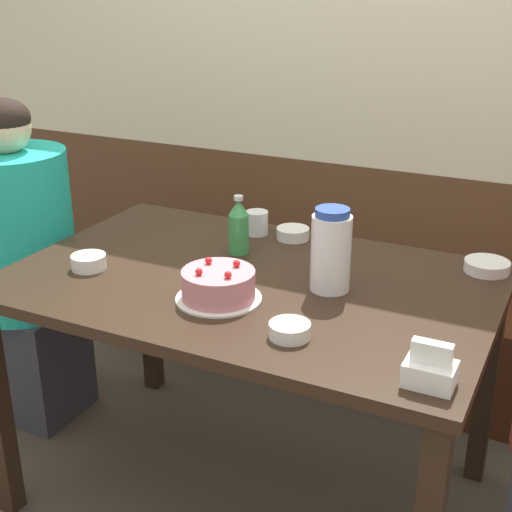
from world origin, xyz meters
The scene contains 14 objects.
ground_plane centered at (0.00, 0.00, 0.00)m, with size 12.00×12.00×0.00m, color #4C4238.
back_wall centered at (0.00, 1.05, 1.25)m, with size 4.80×0.04×2.50m.
bench_seat centered at (0.00, 0.83, 0.21)m, with size 2.18×0.38×0.43m.
dining_table centered at (0.00, 0.00, 0.68)m, with size 1.41×0.92×0.78m.
birthday_cake centered at (-0.01, -0.17, 0.82)m, with size 0.24×0.24×0.10m.
water_pitcher centered at (0.24, 0.03, 0.89)m, with size 0.11×0.11×0.24m.
soju_bottle centered at (-0.12, 0.17, 0.86)m, with size 0.06×0.06×0.19m.
napkin_holder centered at (0.61, -0.35, 0.81)m, with size 0.11×0.08×0.11m.
bowl_soup_white centered at (0.25, -0.28, 0.79)m, with size 0.10×0.10×0.04m.
bowl_rice_small centered at (-0.02, 0.36, 0.79)m, with size 0.11×0.11×0.04m.
bowl_side_dish centered at (-0.47, -0.15, 0.80)m, with size 0.11×0.11×0.04m.
bowl_sauce_shallow centered at (0.62, 0.35, 0.79)m, with size 0.13×0.13×0.03m.
glass_water_tall centered at (-0.15, 0.35, 0.82)m, with size 0.08×0.08×0.08m.
person_pale_blue_shirt centered at (-0.97, 0.07, 0.61)m, with size 0.40×0.40×1.22m.
Camera 1 is at (0.86, -1.71, 1.61)m, focal length 50.00 mm.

